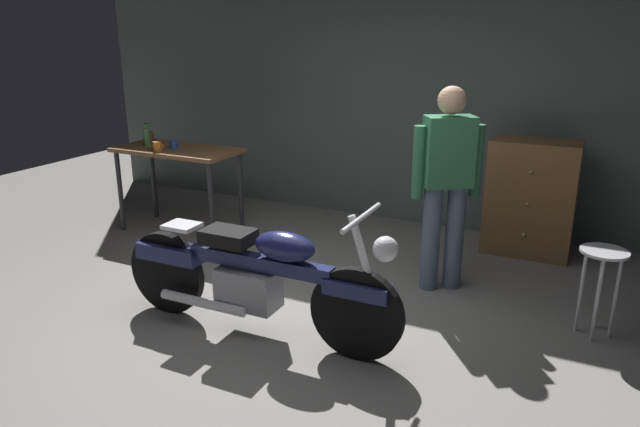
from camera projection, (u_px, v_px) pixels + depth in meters
name	position (u px, v px, depth m)	size (l,w,h in m)	color
ground_plane	(282.00, 323.00, 4.35)	(12.00, 12.00, 0.00)	gray
back_wall	(409.00, 81.00, 6.27)	(8.00, 0.12, 3.10)	#56605B
workbench	(178.00, 159.00, 6.10)	(1.30, 0.64, 0.90)	brown
motorcycle	(256.00, 275.00, 4.07)	(2.19, 0.60, 1.00)	black
person_standing	(447.00, 181.00, 4.68)	(0.49, 0.39, 1.67)	slate
shop_stool	(602.00, 269.00, 4.04)	(0.32, 0.32, 0.64)	#B2B2B7
wooden_dresser	(531.00, 198.00, 5.56)	(0.80, 0.47, 1.10)	brown
mug_brown_stoneware	(150.00, 136.00, 6.41)	(0.11, 0.08, 0.11)	brown
mug_orange_travel	(158.00, 146.00, 5.91)	(0.12, 0.09, 0.10)	orange
mug_blue_enamel	(174.00, 145.00, 6.01)	(0.11, 0.08, 0.09)	#2D51AD
bottle	(147.00, 137.00, 6.16)	(0.06, 0.06, 0.24)	#4C8C4C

